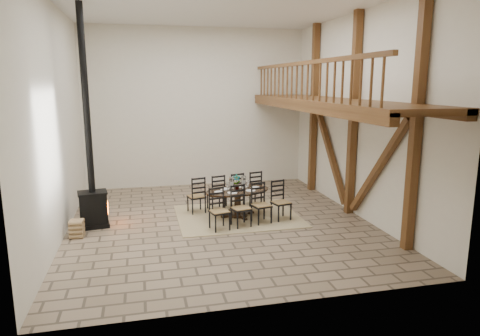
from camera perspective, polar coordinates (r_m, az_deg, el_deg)
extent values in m
plane|color=gray|center=(10.40, -2.67, -7.21)|extent=(8.00, 8.00, 0.00)
cube|color=white|center=(13.84, -5.83, 7.96)|extent=(7.00, 0.02, 5.00)
cube|color=white|center=(6.02, 4.10, 3.56)|extent=(7.00, 0.02, 5.00)
cube|color=white|center=(9.88, -23.29, 5.73)|extent=(0.02, 8.00, 5.00)
cube|color=white|center=(11.07, 15.44, 6.76)|extent=(0.02, 8.00, 5.00)
cube|color=white|center=(10.00, -2.95, 21.07)|extent=(7.00, 8.00, 0.02)
cube|color=brown|center=(8.89, 22.44, 5.26)|extent=(0.18, 0.18, 5.00)
cube|color=brown|center=(11.01, 14.89, 6.77)|extent=(0.18, 0.18, 5.00)
cube|color=brown|center=(13.27, 9.81, 7.71)|extent=(0.18, 0.18, 5.00)
cube|color=brown|center=(10.08, 17.88, -0.12)|extent=(0.14, 2.16, 2.54)
cube|color=brown|center=(12.25, 11.90, 2.15)|extent=(0.14, 2.16, 2.54)
cube|color=brown|center=(11.00, 14.97, 8.32)|extent=(0.20, 7.80, 0.20)
cube|color=brown|center=(10.69, 11.73, 8.66)|extent=(1.60, 7.80, 0.12)
cube|color=brown|center=(10.42, 8.17, 8.17)|extent=(0.18, 7.80, 0.22)
cube|color=brown|center=(10.42, 8.33, 13.66)|extent=(0.09, 7.60, 0.09)
cube|color=brown|center=(10.41, 8.26, 11.35)|extent=(0.06, 7.60, 0.86)
cube|color=tan|center=(10.82, -0.32, -6.39)|extent=(3.00, 2.50, 0.02)
ellipsoid|color=black|center=(10.64, -0.32, -3.04)|extent=(1.85, 1.36, 0.04)
cylinder|color=black|center=(10.73, -0.32, -4.81)|extent=(0.16, 0.16, 0.60)
cylinder|color=black|center=(10.81, -0.32, -6.19)|extent=(0.51, 0.51, 0.06)
cube|color=#9F7E49|center=(9.73, -2.76, -5.81)|extent=(0.48, 0.47, 0.04)
cube|color=black|center=(9.80, -2.74, -7.10)|extent=(0.46, 0.46, 0.42)
cube|color=black|center=(9.82, -3.18, -4.13)|extent=(0.35, 0.12, 0.55)
cube|color=#9F7E49|center=(9.96, 0.13, -5.40)|extent=(0.48, 0.47, 0.04)
cube|color=black|center=(10.03, 0.13, -6.66)|extent=(0.46, 0.46, 0.42)
cube|color=black|center=(10.04, -0.31, -3.76)|extent=(0.35, 0.12, 0.55)
cube|color=#9F7E49|center=(10.21, 2.88, -5.00)|extent=(0.48, 0.47, 0.04)
cube|color=black|center=(10.27, 2.87, -6.23)|extent=(0.46, 0.46, 0.42)
cube|color=black|center=(10.28, 2.42, -3.40)|extent=(0.35, 0.12, 0.55)
cube|color=#9F7E49|center=(10.48, 5.50, -4.60)|extent=(0.48, 0.47, 0.04)
cube|color=black|center=(10.54, 5.47, -5.80)|extent=(0.46, 0.46, 0.42)
cube|color=black|center=(10.55, 5.02, -3.05)|extent=(0.35, 0.12, 0.55)
cube|color=#9F7E49|center=(11.03, -5.84, -3.78)|extent=(0.48, 0.47, 0.04)
cube|color=black|center=(11.09, -5.82, -4.93)|extent=(0.46, 0.46, 0.42)
cube|color=black|center=(10.81, -5.54, -2.71)|extent=(0.35, 0.12, 0.55)
cube|color=#9F7E49|center=(11.23, -3.23, -3.47)|extent=(0.48, 0.47, 0.04)
cube|color=black|center=(11.29, -3.22, -4.60)|extent=(0.46, 0.46, 0.42)
cube|color=black|center=(11.01, -2.89, -2.40)|extent=(0.35, 0.12, 0.55)
cube|color=#9F7E49|center=(11.45, -0.72, -3.16)|extent=(0.48, 0.47, 0.04)
cube|color=black|center=(11.51, -0.71, -4.26)|extent=(0.46, 0.46, 0.42)
cube|color=black|center=(11.24, -0.33, -2.11)|extent=(0.35, 0.12, 0.55)
cube|color=#9F7E49|center=(11.69, 1.70, -2.85)|extent=(0.48, 0.47, 0.04)
cube|color=black|center=(11.75, 1.69, -3.94)|extent=(0.46, 0.46, 0.42)
cube|color=black|center=(11.48, 2.11, -1.82)|extent=(0.35, 0.12, 0.55)
cube|color=white|center=(10.64, -0.32, -2.90)|extent=(1.39, 0.92, 0.01)
cube|color=white|center=(10.62, -0.32, -2.46)|extent=(0.86, 0.46, 0.18)
cylinder|color=white|center=(10.53, -1.13, -2.14)|extent=(0.12, 0.12, 0.34)
cylinder|color=white|center=(10.67, 0.46, -1.95)|extent=(0.12, 0.12, 0.34)
cylinder|color=silver|center=(10.55, -1.12, -2.61)|extent=(0.06, 0.06, 0.16)
cylinder|color=silver|center=(10.69, 0.46, -2.42)|extent=(0.06, 0.06, 0.16)
imported|color=#4C723F|center=(10.63, -0.43, -1.88)|extent=(0.23, 0.18, 0.38)
cube|color=black|center=(10.62, -18.83, -7.15)|extent=(0.72, 0.60, 0.10)
cube|color=black|center=(10.51, -18.97, -5.07)|extent=(0.66, 0.54, 0.70)
cube|color=#FF590C|center=(10.52, -17.28, -4.94)|extent=(0.06, 0.28, 0.28)
cube|color=black|center=(10.41, -19.10, -3.11)|extent=(0.71, 0.58, 0.04)
cylinder|color=black|center=(10.11, -19.88, 8.49)|extent=(0.15, 0.15, 4.16)
cylinder|color=brown|center=(11.85, -18.85, -4.71)|extent=(0.47, 0.47, 0.31)
cube|color=tan|center=(11.80, -18.91, -3.82)|extent=(0.25, 0.25, 0.09)
cube|color=tan|center=(10.00, -20.93, -7.56)|extent=(0.31, 0.32, 0.39)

